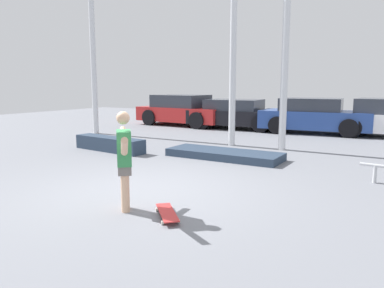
{
  "coord_description": "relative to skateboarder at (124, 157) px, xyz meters",
  "views": [
    {
      "loc": [
        3.86,
        -5.05,
        1.83
      ],
      "look_at": [
        0.14,
        1.35,
        0.66
      ],
      "focal_mm": 35.0,
      "sensor_mm": 36.0,
      "label": 1
    }
  ],
  "objects": [
    {
      "name": "ground_plane",
      "position": [
        -0.34,
        0.95,
        -0.8
      ],
      "size": [
        36.0,
        36.0,
        0.0
      ],
      "primitive_type": "plane",
      "color": "slate"
    },
    {
      "name": "skateboarder",
      "position": [
        0.0,
        0.0,
        0.0
      ],
      "size": [
        0.95,
        1.05,
        1.46
      ],
      "rotation": [
        0.0,
        0.0,
        -0.84
      ],
      "color": "#DBAD89",
      "rests_on": "ground_plane"
    },
    {
      "name": "skateboard",
      "position": [
        0.7,
        0.06,
        -0.74
      ],
      "size": [
        0.7,
        0.72,
        0.08
      ],
      "rotation": [
        0.0,
        0.0,
        -0.81
      ],
      "color": "red",
      "rests_on": "ground_plane"
    },
    {
      "name": "grind_box",
      "position": [
        -3.67,
        3.67,
        -0.6
      ],
      "size": [
        2.38,
        0.75,
        0.39
      ],
      "primitive_type": "cube",
      "rotation": [
        0.0,
        0.0,
        -0.11
      ],
      "color": "#28384C",
      "rests_on": "ground_plane"
    },
    {
      "name": "manual_pad",
      "position": [
        -0.44,
        4.33,
        -0.7
      ],
      "size": [
        2.92,
        1.04,
        0.19
      ],
      "primitive_type": "cube",
      "rotation": [
        0.0,
        0.0,
        -0.01
      ],
      "color": "#28384C",
      "rests_on": "ground_plane"
    },
    {
      "name": "canopy_support_left",
      "position": [
        -3.93,
        6.28,
        2.59
      ],
      "size": [
        5.83,
        0.2,
        5.47
      ],
      "color": "silver",
      "rests_on": "ground_plane"
    },
    {
      "name": "parked_car_red",
      "position": [
        -5.41,
        10.43,
        -0.13
      ],
      "size": [
        4.33,
        2.25,
        1.38
      ],
      "rotation": [
        0.0,
        0.0,
        -0.07
      ],
      "color": "red",
      "rests_on": "ground_plane"
    },
    {
      "name": "parked_car_black",
      "position": [
        -2.78,
        10.47,
        -0.19
      ],
      "size": [
        4.12,
        2.2,
        1.22
      ],
      "rotation": [
        0.0,
        0.0,
        0.07
      ],
      "color": "black",
      "rests_on": "ground_plane"
    },
    {
      "name": "parked_car_blue",
      "position": [
        0.38,
        10.53,
        -0.15
      ],
      "size": [
        4.15,
        2.14,
        1.33
      ],
      "rotation": [
        0.0,
        0.0,
        0.09
      ],
      "color": "#284793",
      "rests_on": "ground_plane"
    }
  ]
}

